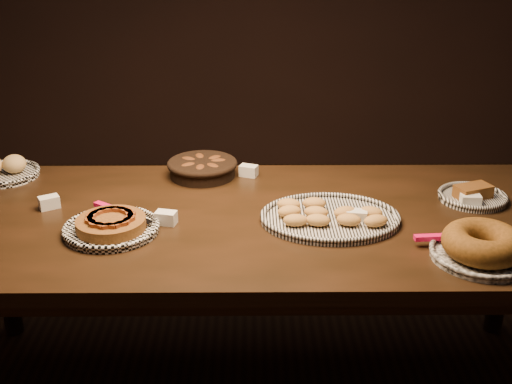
{
  "coord_description": "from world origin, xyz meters",
  "views": [
    {
      "loc": [
        -0.01,
        -2.04,
        1.72
      ],
      "look_at": [
        0.01,
        0.05,
        0.82
      ],
      "focal_mm": 45.0,
      "sensor_mm": 36.0,
      "label": 1
    }
  ],
  "objects_px": {
    "buffet_table": "(255,235)",
    "apple_tart_plate": "(111,226)",
    "madeleine_platter": "(329,216)",
    "bundt_cake_plate": "(482,246)"
  },
  "relations": [
    {
      "from": "buffet_table",
      "to": "apple_tart_plate",
      "type": "xyz_separation_m",
      "value": [
        -0.48,
        -0.12,
        0.1
      ]
    },
    {
      "from": "buffet_table",
      "to": "apple_tart_plate",
      "type": "distance_m",
      "value": 0.5
    },
    {
      "from": "buffet_table",
      "to": "madeleine_platter",
      "type": "relative_size",
      "value": 5.0
    },
    {
      "from": "buffet_table",
      "to": "bundt_cake_plate",
      "type": "bearing_deg",
      "value": -24.14
    },
    {
      "from": "madeleine_platter",
      "to": "bundt_cake_plate",
      "type": "xyz_separation_m",
      "value": [
        0.44,
        -0.27,
        0.02
      ]
    },
    {
      "from": "apple_tart_plate",
      "to": "bundt_cake_plate",
      "type": "height_order",
      "value": "bundt_cake_plate"
    },
    {
      "from": "apple_tart_plate",
      "to": "madeleine_platter",
      "type": "xyz_separation_m",
      "value": [
        0.73,
        0.07,
        -0.0
      ]
    },
    {
      "from": "bundt_cake_plate",
      "to": "buffet_table",
      "type": "bearing_deg",
      "value": 143.85
    },
    {
      "from": "apple_tart_plate",
      "to": "bundt_cake_plate",
      "type": "relative_size",
      "value": 0.97
    },
    {
      "from": "apple_tart_plate",
      "to": "madeleine_platter",
      "type": "relative_size",
      "value": 0.7
    }
  ]
}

